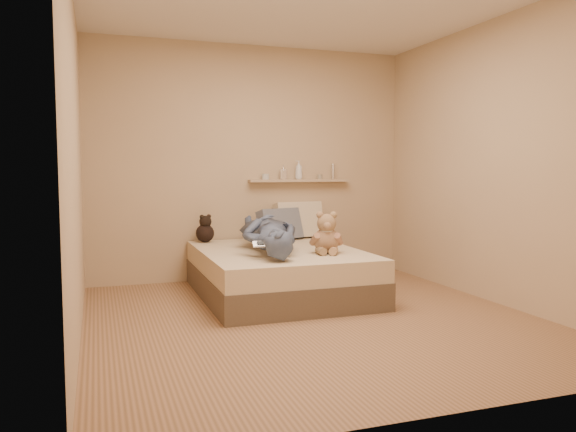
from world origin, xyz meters
name	(u,v)px	position (x,y,z in m)	size (l,w,h in m)	color
room	(314,160)	(0.00, 0.00, 1.30)	(3.80, 3.80, 3.80)	#9C7050
bed	(279,273)	(0.00, 0.93, 0.22)	(1.50, 1.90, 0.45)	brown
game_console	(262,244)	(-0.33, 0.40, 0.59)	(0.16, 0.08, 0.05)	silver
teddy_bear	(326,236)	(0.34, 0.55, 0.61)	(0.31, 0.32, 0.39)	#A17458
dark_plush	(205,230)	(-0.58, 1.70, 0.58)	(0.20, 0.20, 0.30)	black
pillow_cream	(299,220)	(0.51, 1.76, 0.65)	(0.55, 0.16, 0.40)	beige
pillow_grey	(280,225)	(0.24, 1.62, 0.62)	(0.50, 0.14, 0.34)	slate
person	(268,233)	(-0.12, 0.87, 0.63)	(0.54, 1.48, 0.36)	#485371
wall_shelf	(300,181)	(0.55, 1.84, 1.10)	(1.20, 0.12, 0.03)	tan
shelf_bottles	(295,172)	(0.49, 1.84, 1.20)	(0.89, 0.11, 0.21)	silver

